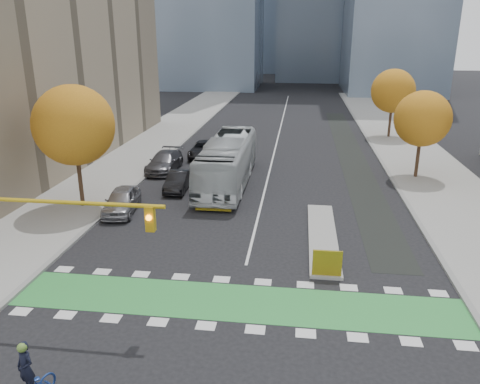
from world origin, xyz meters
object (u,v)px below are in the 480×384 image
(hazard_board, at_px, (327,263))
(cyclist, at_px, (29,384))
(parked_car_a, at_px, (122,201))
(tree_east_far, at_px, (393,91))
(tree_west, at_px, (74,125))
(traffic_signal_west, at_px, (29,226))
(parked_car_d, at_px, (205,150))
(parked_car_b, at_px, (178,181))
(parked_car_c, at_px, (164,162))
(tree_east_near, at_px, (423,119))
(bus, at_px, (228,161))

(hazard_board, distance_m, cyclist, 13.52)
(parked_car_a, bearing_deg, tree_east_far, 43.96)
(tree_east_far, bearing_deg, tree_west, -133.30)
(traffic_signal_west, bearing_deg, parked_car_d, 86.97)
(tree_west, distance_m, parked_car_b, 8.63)
(parked_car_b, xyz_separation_m, parked_car_c, (-2.49, 5.00, 0.11))
(tree_east_near, bearing_deg, parked_car_a, -153.38)
(tree_east_far, bearing_deg, tree_east_near, -91.79)
(hazard_board, relative_size, parked_car_a, 0.30)
(parked_car_d, bearing_deg, tree_east_far, 30.23)
(cyclist, bearing_deg, traffic_signal_west, 136.83)
(traffic_signal_west, distance_m, parked_car_d, 27.22)
(tree_east_far, relative_size, bus, 0.58)
(tree_east_far, relative_size, cyclist, 3.35)
(parked_car_b, bearing_deg, cyclist, -89.87)
(parked_car_a, bearing_deg, tree_east_near, 19.60)
(cyclist, relative_size, parked_car_c, 0.41)
(hazard_board, bearing_deg, parked_car_d, 115.24)
(tree_east_near, height_order, parked_car_c, tree_east_near)
(tree_east_far, relative_size, parked_car_b, 1.82)
(tree_west, bearing_deg, cyclist, -69.85)
(bus, bearing_deg, cyclist, -96.43)
(tree_east_far, xyz_separation_m, traffic_signal_west, (-20.43, -38.51, -1.21))
(traffic_signal_west, bearing_deg, parked_car_c, 92.76)
(tree_east_near, xyz_separation_m, parked_car_c, (-20.99, -0.52, -4.06))
(hazard_board, distance_m, parked_car_c, 21.61)
(traffic_signal_west, relative_size, parked_car_c, 1.54)
(parked_car_a, height_order, parked_car_d, parked_car_a)
(tree_east_near, relative_size, traffic_signal_west, 0.83)
(tree_east_far, distance_m, bus, 25.20)
(hazard_board, height_order, parked_car_a, parked_car_a)
(tree_west, height_order, parked_car_d, tree_west)
(tree_east_near, bearing_deg, hazard_board, -114.20)
(cyclist, bearing_deg, parked_car_c, 118.40)
(traffic_signal_west, relative_size, parked_car_b, 2.02)
(tree_east_near, xyz_separation_m, parked_car_b, (-18.50, -5.52, -4.17))
(parked_car_c, bearing_deg, tree_east_far, 38.68)
(traffic_signal_west, xyz_separation_m, parked_car_c, (-1.06, 21.99, -3.23))
(traffic_signal_west, bearing_deg, tree_east_near, 48.48)
(tree_east_near, distance_m, traffic_signal_west, 30.08)
(traffic_signal_west, distance_m, bus, 19.68)
(tree_west, height_order, parked_car_c, tree_west)
(tree_east_far, xyz_separation_m, bus, (-15.50, -19.58, -3.40))
(parked_car_a, height_order, parked_car_b, parked_car_a)
(tree_east_near, bearing_deg, traffic_signal_west, -131.52)
(tree_west, height_order, traffic_signal_west, tree_west)
(hazard_board, xyz_separation_m, parked_car_a, (-13.00, 7.28, -0.00))
(tree_east_near, distance_m, bus, 15.72)
(hazard_board, bearing_deg, traffic_signal_west, -158.45)
(traffic_signal_west, bearing_deg, hazard_board, 21.55)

